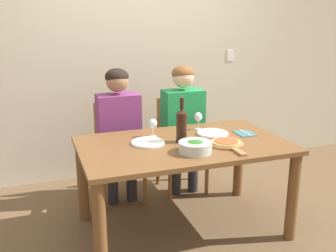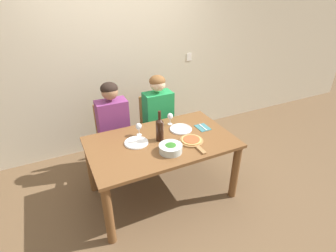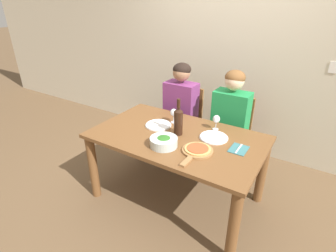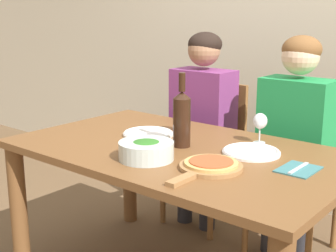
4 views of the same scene
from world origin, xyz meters
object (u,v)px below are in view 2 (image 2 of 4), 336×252
at_px(wine_glass_right, 170,117).
at_px(wine_glass_left, 139,127).
at_px(fork_on_napkin, 203,127).
at_px(broccoli_bowl, 171,148).
at_px(pizza_on_board, 192,141).
at_px(person_woman, 113,121).
at_px(dinner_plate_left, 136,142).
at_px(person_man, 159,111).
at_px(wine_bottle, 160,129).
at_px(chair_right, 156,124).
at_px(chair_left, 113,134).
at_px(dinner_plate_right, 181,129).

bearing_deg(wine_glass_right, wine_glass_left, -169.65).
height_order(wine_glass_left, fork_on_napkin, wine_glass_left).
xyz_separation_m(broccoli_bowl, pizza_on_board, (0.29, 0.06, -0.03)).
bearing_deg(person_woman, wine_glass_left, -68.31).
bearing_deg(pizza_on_board, dinner_plate_left, 156.28).
bearing_deg(wine_glass_left, broccoli_bowl, -68.68).
distance_m(person_man, wine_bottle, 0.72).
relative_size(chair_right, fork_on_napkin, 5.06).
relative_size(chair_left, pizza_on_board, 2.27).
bearing_deg(dinner_plate_left, fork_on_napkin, -1.35).
bearing_deg(wine_glass_right, dinner_plate_left, -156.20).
xyz_separation_m(person_man, wine_glass_right, (-0.01, -0.37, 0.09)).
xyz_separation_m(chair_left, wine_glass_left, (0.18, -0.56, 0.34)).
relative_size(person_woman, dinner_plate_right, 4.75).
relative_size(pizza_on_board, fork_on_napkin, 2.23).
bearing_deg(chair_right, pizza_on_board, -88.77).
relative_size(chair_right, broccoli_bowl, 3.76).
relative_size(chair_left, wine_glass_left, 6.03).
relative_size(broccoli_bowl, pizza_on_board, 0.60).
relative_size(chair_right, wine_glass_right, 6.03).
relative_size(chair_right, pizza_on_board, 2.27).
bearing_deg(fork_on_napkin, chair_left, 141.87).
bearing_deg(chair_left, dinner_plate_right, -44.42).
height_order(chair_right, wine_glass_left, chair_right).
height_order(person_woman, dinner_plate_right, person_woman).
xyz_separation_m(dinner_plate_left, dinner_plate_right, (0.58, 0.05, 0.00)).
height_order(person_man, wine_glass_left, person_man).
xyz_separation_m(person_woman, wine_glass_right, (0.61, -0.37, 0.09)).
distance_m(person_woman, pizza_on_board, 1.06).
xyz_separation_m(wine_glass_left, fork_on_napkin, (0.75, -0.17, -0.10)).
distance_m(dinner_plate_left, fork_on_napkin, 0.84).
bearing_deg(broccoli_bowl, wine_bottle, 91.96).
bearing_deg(chair_left, pizza_on_board, -55.90).
relative_size(person_man, wine_glass_right, 8.26).
relative_size(person_woman, fork_on_napkin, 6.93).
height_order(chair_left, pizza_on_board, chair_left).
distance_m(pizza_on_board, fork_on_napkin, 0.36).
bearing_deg(person_man, broccoli_bowl, -106.34).
xyz_separation_m(dinner_plate_left, wine_glass_left, (0.09, 0.15, 0.10)).
bearing_deg(wine_glass_right, person_woman, 148.74).
relative_size(chair_left, dinner_plate_right, 3.47).
height_order(chair_left, fork_on_napkin, chair_left).
bearing_deg(broccoli_bowl, wine_glass_left, 111.32).
xyz_separation_m(chair_left, dinner_plate_right, (0.67, -0.65, 0.25)).
bearing_deg(person_woman, dinner_plate_left, -81.46).
relative_size(person_woman, dinner_plate_left, 4.75).
bearing_deg(wine_bottle, fork_on_napkin, 3.00).
height_order(person_man, dinner_plate_left, person_man).
height_order(wine_bottle, pizza_on_board, wine_bottle).
xyz_separation_m(person_woman, dinner_plate_left, (0.09, -0.60, -0.01)).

